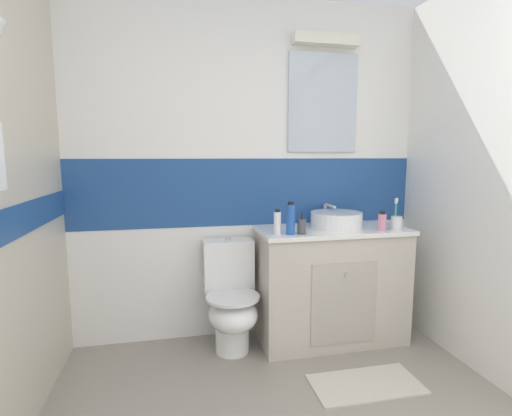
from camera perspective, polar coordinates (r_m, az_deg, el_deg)
name	(u,v)px	position (r m, az deg, el deg)	size (l,w,h in m)	color
wall_back_tiled	(250,170)	(2.91, -0.90, 5.64)	(3.20, 0.20, 2.50)	white
vanity_cabinet	(330,284)	(2.94, 11.05, -11.07)	(1.08, 0.51, 0.85)	beige
sink_basin	(336,219)	(2.85, 11.88, -1.65)	(0.37, 0.42, 0.16)	white
toilet	(231,300)	(2.77, -3.72, -13.55)	(0.37, 0.50, 0.78)	white
toothbrush_cup	(396,222)	(2.88, 20.23, -1.97)	(0.08, 0.08, 0.23)	white
soap_dispenser	(302,226)	(2.57, 6.84, -2.74)	(0.06, 0.06, 0.14)	#4C4C51
deodorant_spray_can	(277,222)	(2.55, 3.21, -2.15)	(0.05, 0.05, 0.17)	white
lotion_bottle_short	(382,222)	(2.81, 18.33, -1.95)	(0.06, 0.06, 0.14)	pink
shampoo_bottle_tall	(291,219)	(2.54, 5.18, -1.63)	(0.06, 0.06, 0.22)	#2659B2
bath_mat	(366,384)	(2.62, 16.08, -23.95)	(0.66, 0.33, 0.01)	beige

